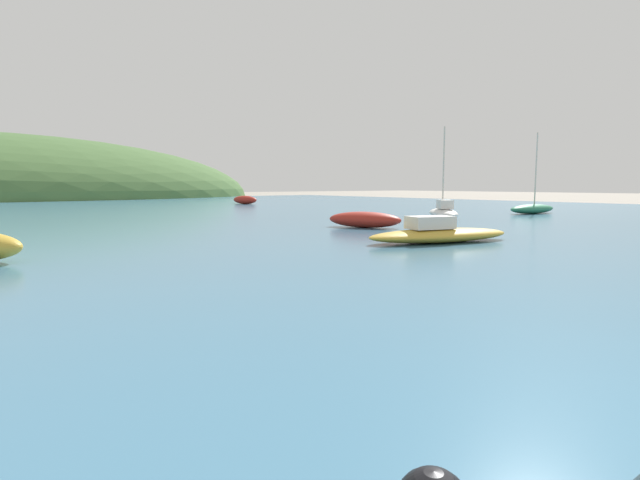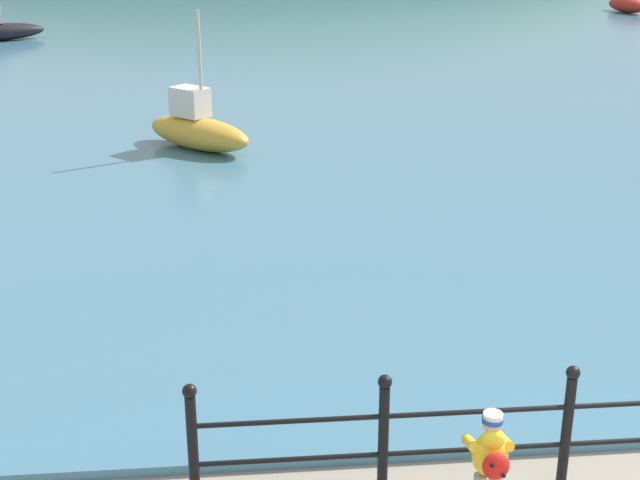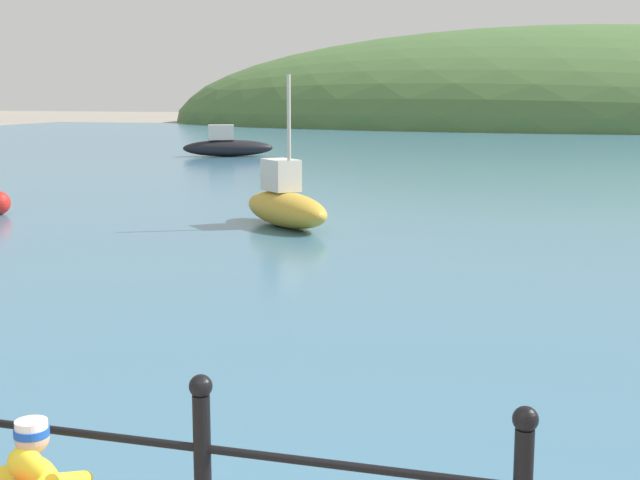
# 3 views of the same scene
# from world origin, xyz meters

# --- Properties ---
(water) EXTENTS (80.00, 60.00, 0.10)m
(water) POSITION_xyz_m (0.00, 32.00, 0.05)
(water) COLOR teal
(water) RESTS_ON ground
(iron_railing) EXTENTS (6.47, 0.12, 1.21)m
(iron_railing) POSITION_xyz_m (-0.33, 1.50, 0.64)
(iron_railing) COLOR black
(iron_railing) RESTS_ON ground
(child_in_coat) EXTENTS (0.39, 0.53, 1.00)m
(child_in_coat) POSITION_xyz_m (-1.10, 1.15, 0.61)
(child_in_coat) COLOR #99999E
(child_in_coat) RESTS_ON ground
(boat_green_fishing) EXTENTS (1.41, 2.72, 0.66)m
(boat_green_fishing) POSITION_xyz_m (15.32, 36.48, 0.43)
(boat_green_fishing) COLOR maroon
(boat_green_fishing) RESTS_ON water
(boat_far_left) EXTENTS (2.56, 2.51, 2.80)m
(boat_far_left) POSITION_xyz_m (-3.87, 13.21, 0.51)
(boat_far_left) COLOR gold
(boat_far_left) RESTS_ON water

